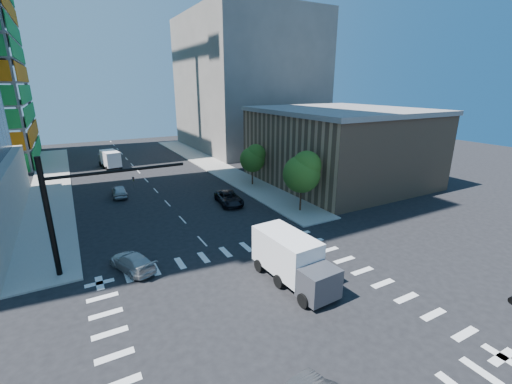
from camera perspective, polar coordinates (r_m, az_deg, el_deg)
ground at (r=22.82m, az=2.25°, el=-19.69°), size 160.00×160.00×0.00m
road_markings at (r=22.82m, az=2.25°, el=-19.68°), size 20.00×20.00×0.01m
sidewalk_ne at (r=61.26m, az=-7.10°, el=4.41°), size 5.00×60.00×0.15m
sidewalk_nw at (r=57.24m, az=-30.95°, el=1.08°), size 5.00×60.00×0.15m
commercial_building at (r=51.67m, az=13.66°, el=7.55°), size 20.50×22.50×10.60m
bg_building_ne at (r=79.40m, az=-1.59°, el=17.62°), size 24.00×30.00×28.00m
signal_mast_nw at (r=28.25m, az=-28.49°, el=-1.78°), size 10.20×0.40×9.00m
tree_south at (r=37.92m, az=7.86°, el=3.43°), size 4.16×4.16×6.82m
tree_north at (r=48.11m, az=-0.43°, el=5.72°), size 3.54×3.52×5.78m
car_nb_far at (r=41.27m, az=-4.53°, el=-1.01°), size 3.07×5.58×1.48m
car_sb_near at (r=28.64m, az=-19.94°, el=-10.89°), size 3.38×5.06×1.36m
car_sb_mid at (r=47.13m, az=-21.80°, el=0.12°), size 2.00×4.43×1.48m
box_truck_near at (r=25.04m, az=6.55°, el=-11.94°), size 3.19×6.75×3.46m
box_truck_far at (r=64.49m, az=-23.24°, el=4.93°), size 3.23×6.06×3.03m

